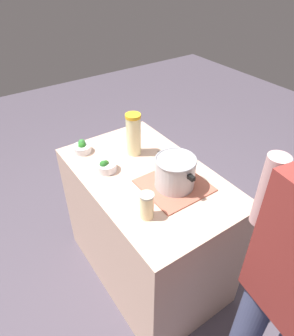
% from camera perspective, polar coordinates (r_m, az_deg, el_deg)
% --- Properties ---
extents(ground_plane, '(8.00, 8.00, 0.00)m').
position_cam_1_polar(ground_plane, '(2.48, 0.00, -18.09)').
color(ground_plane, '#4E4652').
extents(counter_slab, '(1.14, 0.71, 0.91)m').
position_cam_1_polar(counter_slab, '(2.13, 0.00, -11.00)').
color(counter_slab, '#CEA791').
rests_on(counter_slab, ground_plane).
extents(dish_cloth, '(0.34, 0.35, 0.01)m').
position_cam_1_polar(dish_cloth, '(1.74, 5.10, -3.27)').
color(dish_cloth, '#AB5D4A').
rests_on(dish_cloth, counter_slab).
extents(cooking_pot, '(0.30, 0.23, 0.18)m').
position_cam_1_polar(cooking_pot, '(1.68, 5.28, -0.70)').
color(cooking_pot, '#B7B7BC').
rests_on(cooking_pot, dish_cloth).
extents(lemonade_pitcher, '(0.10, 0.10, 0.28)m').
position_cam_1_polar(lemonade_pitcher, '(1.93, -2.55, 6.34)').
color(lemonade_pitcher, beige).
rests_on(lemonade_pitcher, counter_slab).
extents(mason_jar, '(0.07, 0.07, 0.15)m').
position_cam_1_polar(mason_jar, '(1.51, -0.04, -7.07)').
color(mason_jar, beige).
rests_on(mason_jar, counter_slab).
extents(broccoli_bowl_front, '(0.12, 0.12, 0.08)m').
position_cam_1_polar(broccoli_bowl_front, '(2.04, -12.08, 3.80)').
color(broccoli_bowl_front, silver).
rests_on(broccoli_bowl_front, counter_slab).
extents(broccoli_bowl_center, '(0.13, 0.13, 0.08)m').
position_cam_1_polar(broccoli_bowl_center, '(1.85, -7.69, 0.33)').
color(broccoli_bowl_center, silver).
rests_on(broccoli_bowl_center, counter_slab).
extents(person_cook, '(0.50, 0.25, 1.67)m').
position_cam_1_polar(person_cook, '(1.39, 25.14, -21.25)').
color(person_cook, '#464D6F').
rests_on(person_cook, ground_plane).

